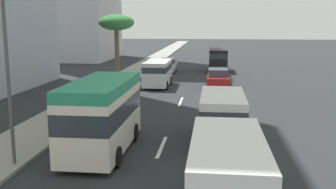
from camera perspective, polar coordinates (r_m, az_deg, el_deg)
ground_plane at (r=37.23m, az=2.96°, el=1.62°), size 198.00×198.00×0.00m
sidewalk_right at (r=38.21m, az=-7.06°, el=1.90°), size 162.00×3.18×0.15m
lane_stripe_mid at (r=18.38m, az=-0.92°, el=-7.55°), size 3.20×0.16×0.01m
lane_stripe_far at (r=28.59m, az=1.84°, el=-1.03°), size 3.20×0.16×0.01m
minibus_lead at (r=17.53m, az=-9.50°, el=-2.68°), size 6.18×2.39×3.19m
van_second at (r=35.22m, az=-1.50°, el=3.29°), size 5.02×2.17×2.29m
van_third at (r=18.86m, az=7.84°, el=-2.94°), size 4.71×2.16×2.36m
van_fourth at (r=11.36m, az=8.57°, el=-11.61°), size 5.12×2.17×2.51m
car_fifth at (r=45.61m, az=-0.04°, el=4.19°), size 4.14×1.90×1.56m
car_sixth at (r=35.59m, az=7.22°, el=2.39°), size 4.46×1.91×1.61m
van_seventh at (r=46.65m, az=7.25°, el=5.16°), size 5.10×2.17×2.59m
pedestrian_near_lamp at (r=23.21m, az=-15.06°, el=-1.38°), size 0.30×0.36×1.68m
pedestrian_mid_block at (r=25.84m, az=-13.70°, el=-0.33°), size 0.35×0.39×1.55m
pedestrian_by_tree at (r=28.21m, az=-12.69°, el=0.76°), size 0.37×0.31×1.67m
palm_tree at (r=36.24m, az=-7.44°, el=10.02°), size 3.18×3.18×6.21m
street_lamp at (r=16.11m, az=-21.89°, el=4.99°), size 0.24×0.97×6.83m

